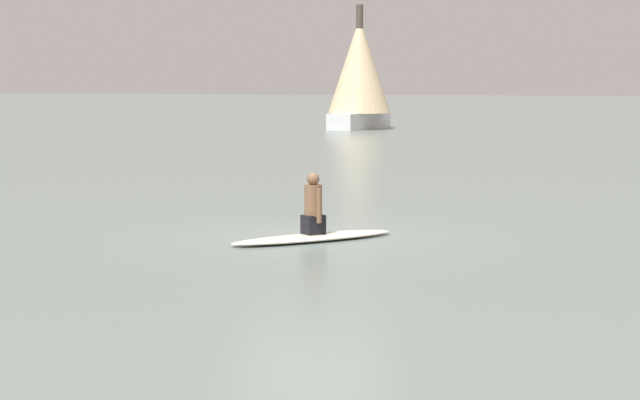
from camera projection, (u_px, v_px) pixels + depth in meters
ground_plane at (311, 236)px, 18.52m from camera, size 400.00×400.00×0.00m
surfboard at (313, 237)px, 17.99m from camera, size 2.19×2.79×0.11m
person_paddler at (313, 206)px, 17.94m from camera, size 0.39×0.41×0.97m
sailboat_far_left at (359, 71)px, 60.88m from camera, size 3.68×4.91×6.61m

